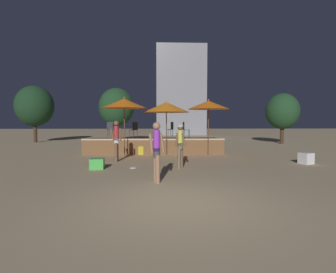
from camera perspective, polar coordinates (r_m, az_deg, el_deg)
The scene contains 20 objects.
ground_plane at distance 5.88m, azimuth 1.77°, elevation -14.36°, with size 120.00×120.00×0.00m, color tan.
wooden_deck at distance 15.27m, azimuth -3.05°, elevation -1.96°, with size 7.69×2.35×0.86m.
patio_umbrella_0 at distance 13.93m, azimuth -0.35°, elevation 6.37°, with size 2.46×2.46×2.88m.
patio_umbrella_1 at distance 13.62m, azimuth -9.51°, elevation 7.11°, with size 2.31×2.31×3.04m.
patio_umbrella_2 at distance 13.99m, azimuth 8.82°, elevation 6.79°, with size 2.19×2.19×2.95m.
cube_seat_0 at distance 14.36m, azimuth -5.83°, elevation -2.98°, with size 0.59×0.59×0.45m.
cube_seat_1 at distance 10.28m, azimuth -15.16°, elevation -5.71°, with size 0.55×0.55×0.39m.
cube_seat_2 at distance 12.50m, azimuth 27.83°, elevation -4.21°, with size 0.59×0.59×0.47m.
person_0 at distance 7.62m, azimuth -2.50°, elevation -2.87°, with size 0.49×0.29×1.76m.
person_1 at distance 11.85m, azimuth -11.16°, elevation -0.54°, with size 0.51×0.31×1.82m.
person_2 at distance 9.99m, azimuth 2.69°, elevation -1.66°, with size 0.43×0.39×1.66m.
bistro_chair_0 at distance 14.98m, azimuth 3.70°, elevation 1.82°, with size 0.43×0.43×0.90m.
bistro_chair_1 at distance 15.81m, azimuth -12.45°, elevation 1.82°, with size 0.40×0.40×0.90m.
bistro_chair_2 at distance 14.97m, azimuth -7.35°, elevation 1.80°, with size 0.48×0.48×0.90m.
bistro_chair_3 at distance 15.90m, azimuth 0.62°, elevation 1.91°, with size 0.44×0.44×0.90m.
frisbee_disc at distance 10.16m, azimuth -7.58°, elevation -6.75°, with size 0.24×0.24×0.03m.
background_tree_0 at distance 25.15m, azimuth -27.04°, elevation 5.92°, with size 3.13×3.13×4.83m.
background_tree_1 at distance 22.98m, azimuth 23.65°, elevation 5.04°, with size 2.61×2.61×4.05m.
background_tree_2 at distance 23.21m, azimuth -11.16°, elevation 6.27°, with size 3.00×3.00×4.68m.
distant_building at distance 35.72m, azimuth 2.76°, elevation 9.83°, with size 6.47×3.67×11.73m.
Camera 1 is at (-0.38, -5.59, 1.78)m, focal length 28.00 mm.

